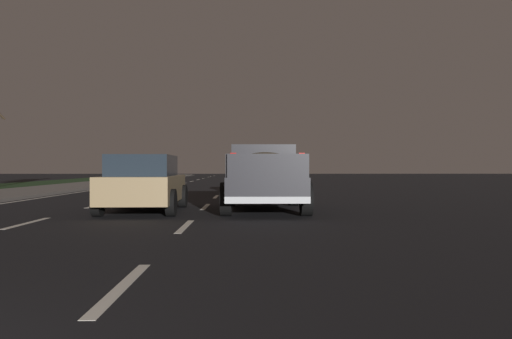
% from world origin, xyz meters
% --- Properties ---
extents(ground, '(144.00, 144.00, 0.00)m').
position_xyz_m(ground, '(27.00, 0.00, 0.00)').
color(ground, black).
extents(sidewalk_shoulder, '(108.00, 4.00, 0.12)m').
position_xyz_m(sidewalk_shoulder, '(27.00, 7.45, 0.06)').
color(sidewalk_shoulder, slate).
rests_on(sidewalk_shoulder, ground).
extents(lane_markings, '(108.00, 7.04, 0.01)m').
position_xyz_m(lane_markings, '(29.91, 3.03, 0.00)').
color(lane_markings, silver).
rests_on(lane_markings, ground).
extents(pickup_truck, '(5.42, 2.28, 1.87)m').
position_xyz_m(pickup_truck, '(12.77, -3.50, 0.98)').
color(pickup_truck, '#232328').
rests_on(pickup_truck, ground).
extents(sedan_tan, '(4.44, 2.09, 1.54)m').
position_xyz_m(sedan_tan, '(12.24, -0.22, 0.78)').
color(sedan_tan, '#9E845B').
rests_on(sedan_tan, ground).
extents(sedan_black, '(4.40, 2.03, 1.54)m').
position_xyz_m(sedan_black, '(21.63, -3.68, 0.78)').
color(sedan_black, black).
rests_on(sedan_black, ground).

